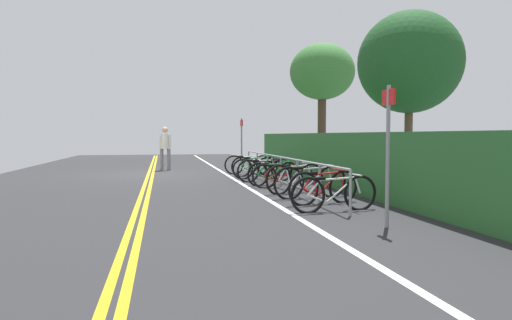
% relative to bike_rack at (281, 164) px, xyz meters
% --- Properties ---
extents(ground_plane, '(34.31, 10.79, 0.05)m').
position_rel_bike_rack_xyz_m(ground_plane, '(-4.96, -3.61, -0.66)').
color(ground_plane, '#2B2B2D').
extents(centre_line_yellow_inner, '(30.88, 0.10, 0.00)m').
position_rel_bike_rack_xyz_m(centre_line_yellow_inner, '(-4.96, -3.69, -0.63)').
color(centre_line_yellow_inner, gold).
rests_on(centre_line_yellow_inner, ground_plane).
extents(centre_line_yellow_outer, '(30.88, 0.10, 0.00)m').
position_rel_bike_rack_xyz_m(centre_line_yellow_outer, '(-4.96, -3.53, -0.63)').
color(centre_line_yellow_outer, gold).
rests_on(centre_line_yellow_outer, ground_plane).
extents(bike_lane_stripe_white, '(30.88, 0.12, 0.00)m').
position_rel_bike_rack_xyz_m(bike_lane_stripe_white, '(-4.96, -0.93, -0.63)').
color(bike_lane_stripe_white, white).
rests_on(bike_lane_stripe_white, ground_plane).
extents(bike_rack, '(9.55, 0.05, 0.84)m').
position_rel_bike_rack_xyz_m(bike_rack, '(0.00, 0.00, 0.00)').
color(bike_rack, '#9EA0A5').
rests_on(bike_rack, ground_plane).
extents(bicycle_0, '(0.46, 1.78, 0.74)m').
position_rel_bike_rack_xyz_m(bicycle_0, '(-4.25, -0.10, -0.29)').
color(bicycle_0, black).
rests_on(bicycle_0, ground_plane).
extents(bicycle_1, '(0.46, 1.67, 0.73)m').
position_rel_bike_rack_xyz_m(bicycle_1, '(-3.30, -0.06, -0.29)').
color(bicycle_1, black).
rests_on(bicycle_1, ground_plane).
extents(bicycle_2, '(0.51, 1.71, 0.70)m').
position_rel_bike_rack_xyz_m(bicycle_2, '(-2.30, -0.12, -0.31)').
color(bicycle_2, black).
rests_on(bicycle_2, ground_plane).
extents(bicycle_3, '(0.46, 1.80, 0.73)m').
position_rel_bike_rack_xyz_m(bicycle_3, '(-1.46, -0.11, -0.29)').
color(bicycle_3, black).
rests_on(bicycle_3, ground_plane).
extents(bicycle_4, '(0.63, 1.64, 0.70)m').
position_rel_bike_rack_xyz_m(bicycle_4, '(-0.49, -0.09, -0.31)').
color(bicycle_4, black).
rests_on(bicycle_4, ground_plane).
extents(bicycle_5, '(0.59, 1.60, 0.70)m').
position_rel_bike_rack_xyz_m(bicycle_5, '(0.41, -0.06, -0.31)').
color(bicycle_5, black).
rests_on(bicycle_5, ground_plane).
extents(bicycle_6, '(0.66, 1.64, 0.77)m').
position_rel_bike_rack_xyz_m(bicycle_6, '(1.44, -0.01, -0.28)').
color(bicycle_6, black).
rests_on(bicycle_6, ground_plane).
extents(bicycle_7, '(0.51, 1.83, 0.78)m').
position_rel_bike_rack_xyz_m(bicycle_7, '(2.35, 0.08, -0.27)').
color(bicycle_7, black).
rests_on(bicycle_7, ground_plane).
extents(bicycle_8, '(0.54, 1.65, 0.74)m').
position_rel_bike_rack_xyz_m(bicycle_8, '(3.28, 0.05, -0.29)').
color(bicycle_8, black).
rests_on(bicycle_8, ground_plane).
extents(bicycle_9, '(0.46, 1.77, 0.71)m').
position_rel_bike_rack_xyz_m(bicycle_9, '(4.19, -0.07, -0.30)').
color(bicycle_9, black).
rests_on(bicycle_9, ground_plane).
extents(pedestrian, '(0.32, 0.48, 1.76)m').
position_rel_bike_rack_xyz_m(pedestrian, '(-6.60, -3.07, 0.38)').
color(pedestrian, slate).
rests_on(pedestrian, ground_plane).
extents(sign_post_near, '(0.36, 0.06, 2.08)m').
position_rel_bike_rack_xyz_m(sign_post_near, '(-5.74, -0.10, 0.62)').
color(sign_post_near, gray).
rests_on(sign_post_near, ground_plane).
extents(sign_post_far, '(0.36, 0.06, 2.17)m').
position_rel_bike_rack_xyz_m(sign_post_far, '(5.75, 0.17, 0.67)').
color(sign_post_far, gray).
rests_on(sign_post_far, ground_plane).
extents(hedge_backdrop, '(18.50, 1.37, 1.48)m').
position_rel_bike_rack_xyz_m(hedge_backdrop, '(1.50, 1.96, 0.10)').
color(hedge_backdrop, '#2D6B30').
rests_on(hedge_backdrop, ground_plane).
extents(tree_near_left, '(2.80, 2.80, 5.37)m').
position_rel_bike_rack_xyz_m(tree_near_left, '(-6.82, 3.64, 3.47)').
color(tree_near_left, '#473323').
rests_on(tree_near_left, ground_plane).
extents(tree_mid, '(2.82, 2.82, 4.81)m').
position_rel_bike_rack_xyz_m(tree_mid, '(0.58, 3.50, 2.77)').
color(tree_mid, brown).
rests_on(tree_mid, ground_plane).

